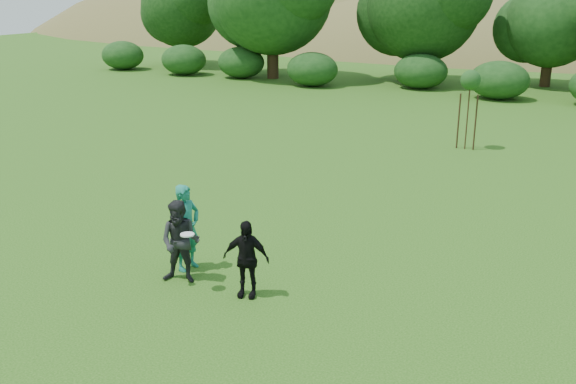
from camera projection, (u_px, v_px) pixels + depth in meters
name	position (u px, v px, depth m)	size (l,w,h in m)	color
ground	(220.00, 287.00, 12.64)	(120.00, 120.00, 0.00)	#19470C
player_teal	(187.00, 228.00, 13.19)	(0.67, 0.44, 1.83)	#1A7862
player_grey	(181.00, 242.00, 12.63)	(0.82, 0.64, 1.70)	#252527
player_black	(246.00, 259.00, 12.06)	(0.89, 0.37, 1.53)	black
frisbee	(187.00, 235.00, 12.13)	(0.27, 0.27, 0.03)	white
sapling	(470.00, 82.00, 22.59)	(0.70, 0.70, 2.85)	#3B2617
hillside	(532.00, 144.00, 74.91)	(150.00, 72.00, 52.00)	olive
tree_row	(556.00, 1.00, 34.24)	(53.92, 10.38, 9.62)	#3A2616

